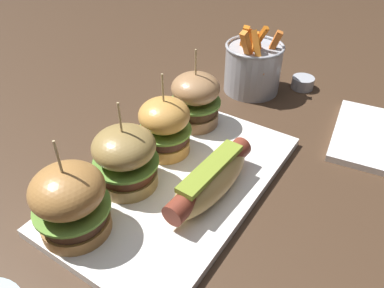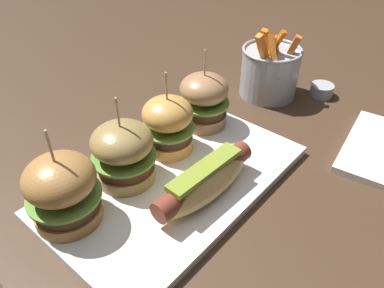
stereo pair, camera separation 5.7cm
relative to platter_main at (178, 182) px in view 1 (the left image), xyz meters
name	(u,v)px [view 1 (the left image)]	position (x,y,z in m)	size (l,w,h in m)	color
ground_plane	(178,185)	(0.00, 0.00, -0.01)	(3.00, 3.00, 0.00)	#422D1E
platter_main	(178,182)	(0.00, 0.00, 0.00)	(0.39, 0.24, 0.01)	white
hot_dog	(210,180)	(0.00, -0.06, 0.03)	(0.18, 0.06, 0.05)	tan
slider_far_left	(70,201)	(-0.15, 0.05, 0.06)	(0.10, 0.10, 0.14)	#AC773D
slider_center_left	(125,158)	(-0.05, 0.06, 0.06)	(0.09, 0.09, 0.14)	olive
slider_center_right	(165,126)	(0.05, 0.06, 0.05)	(0.09, 0.09, 0.14)	gold
slider_far_right	(195,99)	(0.14, 0.06, 0.06)	(0.09, 0.09, 0.14)	#A4784E
fries_bucket	(253,67)	(0.33, 0.04, 0.05)	(0.12, 0.12, 0.15)	#A8AAB2
sauce_ramekin	(303,82)	(0.40, -0.05, 0.01)	(0.05, 0.05, 0.02)	#A8AAB2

